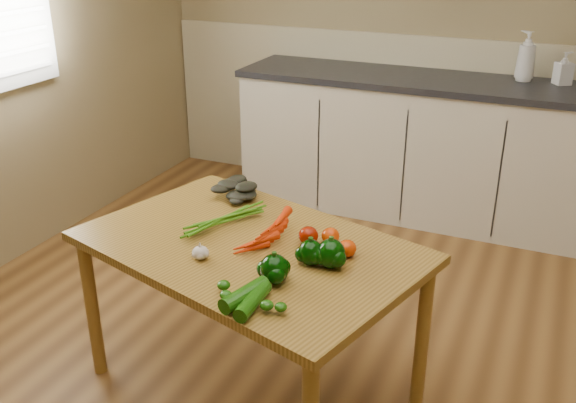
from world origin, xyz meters
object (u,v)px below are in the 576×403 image
(table, at_px, (250,261))
(pepper_c, at_px, (274,269))
(garlic_bulb, at_px, (200,253))
(tomato_c, at_px, (347,248))
(carrot_bunch, at_px, (253,230))
(pepper_b, at_px, (331,254))
(tomato_b, at_px, (330,236))
(zucchini_a, at_px, (253,301))
(soap_bottle_b, at_px, (564,68))
(leafy_greens, at_px, (236,188))
(zucchini_b, at_px, (245,295))
(pepper_a, at_px, (311,252))
(tomato_a, at_px, (308,235))
(soap_bottle_a, at_px, (526,56))

(table, height_order, pepper_c, pepper_c)
(garlic_bulb, distance_m, tomato_c, 0.53)
(carrot_bunch, bearing_deg, tomato_c, 16.37)
(table, xyz_separation_m, pepper_c, (0.21, -0.22, 0.12))
(tomato_c, bearing_deg, pepper_b, -105.81)
(tomato_b, xyz_separation_m, zucchini_a, (-0.07, -0.51, -0.01))
(soap_bottle_b, bearing_deg, leafy_greens, 112.75)
(pepper_c, bearing_deg, zucchini_b, -102.50)
(pepper_c, distance_m, tomato_c, 0.32)
(table, height_order, tomato_b, tomato_b)
(soap_bottle_b, xyz_separation_m, leafy_greens, (-1.22, -1.80, -0.28))
(pepper_a, distance_m, pepper_c, 0.18)
(garlic_bulb, height_order, zucchini_b, zucchini_b)
(leafy_greens, xyz_separation_m, tomato_b, (0.53, -0.25, -0.01))
(pepper_a, relative_size, pepper_c, 0.91)
(tomato_a, xyz_separation_m, zucchini_a, (0.01, -0.47, -0.01))
(garlic_bulb, relative_size, zucchini_b, 0.31)
(table, xyz_separation_m, tomato_b, (0.28, 0.12, 0.11))
(soap_bottle_a, height_order, tomato_c, soap_bottle_a)
(table, relative_size, soap_bottle_a, 4.86)
(carrot_bunch, xyz_separation_m, tomato_a, (0.21, 0.04, 0.00))
(pepper_b, bearing_deg, soap_bottle_b, 74.23)
(carrot_bunch, bearing_deg, soap_bottle_b, 81.53)
(soap_bottle_a, distance_m, tomato_a, 2.18)
(soap_bottle_a, bearing_deg, leafy_greens, -1.73)
(leafy_greens, xyz_separation_m, tomato_c, (0.62, -0.32, -0.01))
(tomato_b, height_order, zucchini_b, tomato_b)
(table, xyz_separation_m, soap_bottle_a, (0.75, 2.17, 0.45))
(pepper_b, distance_m, tomato_c, 0.10)
(carrot_bunch, height_order, pepper_c, pepper_c)
(tomato_a, relative_size, zucchini_a, 0.40)
(carrot_bunch, relative_size, garlic_bulb, 3.98)
(pepper_a, height_order, zucchini_b, pepper_a)
(tomato_c, bearing_deg, zucchini_a, -109.96)
(carrot_bunch, distance_m, tomato_b, 0.30)
(carrot_bunch, height_order, zucchini_a, carrot_bunch)
(soap_bottle_b, height_order, tomato_c, soap_bottle_b)
(soap_bottle_b, bearing_deg, tomato_b, 128.29)
(carrot_bunch, xyz_separation_m, garlic_bulb, (-0.10, -0.23, -0.01))
(soap_bottle_a, bearing_deg, zucchini_b, 14.51)
(tomato_b, bearing_deg, carrot_bunch, -165.86)
(pepper_c, height_order, tomato_b, pepper_c)
(pepper_a, bearing_deg, pepper_b, 7.94)
(carrot_bunch, bearing_deg, tomato_a, 25.86)
(soap_bottle_a, height_order, garlic_bulb, soap_bottle_a)
(soap_bottle_a, distance_m, leafy_greens, 2.09)
(tomato_b, bearing_deg, pepper_a, -93.06)
(garlic_bulb, relative_size, pepper_c, 0.59)
(garlic_bulb, xyz_separation_m, pepper_b, (0.45, 0.14, 0.03))
(leafy_greens, distance_m, garlic_bulb, 0.57)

